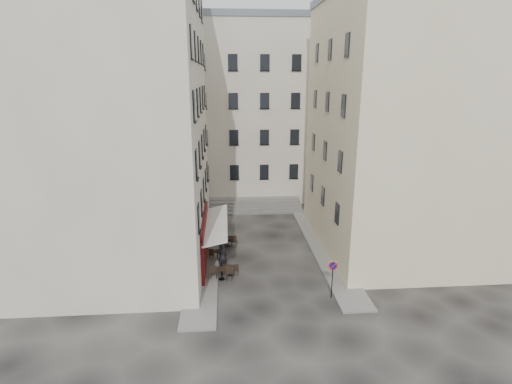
{
  "coord_description": "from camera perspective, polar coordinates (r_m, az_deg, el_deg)",
  "views": [
    {
      "loc": [
        -2.8,
        -25.0,
        12.7
      ],
      "look_at": [
        -0.59,
        4.0,
        4.3
      ],
      "focal_mm": 28.0,
      "sensor_mm": 36.0,
      "label": 1
    }
  ],
  "objects": [
    {
      "name": "building_back",
      "position": [
        44.17,
        -2.05,
        11.7
      ],
      "size": [
        18.2,
        10.2,
        18.6
      ],
      "color": "#C0B4A4",
      "rests_on": "ground"
    },
    {
      "name": "building_left",
      "position": [
        29.14,
        -20.01,
        10.46
      ],
      "size": [
        12.2,
        16.2,
        20.6
      ],
      "color": "#C0B4A4",
      "rests_on": "ground"
    },
    {
      "name": "bollard_far",
      "position": [
        33.31,
        -4.85,
        -5.38
      ],
      "size": [
        0.12,
        0.12,
        0.98
      ],
      "color": "black",
      "rests_on": "ground"
    },
    {
      "name": "pedestrian",
      "position": [
        27.74,
        -4.83,
        -9.12
      ],
      "size": [
        0.74,
        0.58,
        1.81
      ],
      "primitive_type": "imported",
      "rotation": [
        0.0,
        0.0,
        3.39
      ],
      "color": "black",
      "rests_on": "ground"
    },
    {
      "name": "bistro_table_a",
      "position": [
        26.47,
        -4.95,
        -11.37
      ],
      "size": [
        1.43,
        0.67,
        1.01
      ],
      "color": "black",
      "rests_on": "ground"
    },
    {
      "name": "cafe_storefront",
      "position": [
        28.21,
        -7.15,
        -6.58
      ],
      "size": [
        1.74,
        7.3,
        3.5
      ],
      "color": "#44090C",
      "rests_on": "ground"
    },
    {
      "name": "bollard_near",
      "position": [
        26.92,
        -4.93,
        -10.84
      ],
      "size": [
        0.12,
        0.12,
        0.98
      ],
      "color": "black",
      "rests_on": "ground"
    },
    {
      "name": "bollard_mid",
      "position": [
        30.08,
        -4.88,
        -7.82
      ],
      "size": [
        0.12,
        0.12,
        0.98
      ],
      "color": "black",
      "rests_on": "ground"
    },
    {
      "name": "sidewalk_left",
      "position": [
        31.68,
        -7.13,
        -7.53
      ],
      "size": [
        2.0,
        22.0,
        0.12
      ],
      "primitive_type": "cube",
      "color": "slate",
      "rests_on": "ground"
    },
    {
      "name": "bistro_table_b",
      "position": [
        27.06,
        -3.74,
        -10.95
      ],
      "size": [
        1.13,
        0.53,
        0.8
      ],
      "color": "black",
      "rests_on": "ground"
    },
    {
      "name": "no_parking_sign",
      "position": [
        24.29,
        10.9,
        -11.18
      ],
      "size": [
        0.54,
        0.16,
        2.38
      ],
      "rotation": [
        0.0,
        0.0,
        -0.21
      ],
      "color": "black",
      "rests_on": "ground"
    },
    {
      "name": "bistro_table_c",
      "position": [
        29.13,
        -5.54,
        -8.84
      ],
      "size": [
        1.25,
        0.59,
        0.88
      ],
      "color": "black",
      "rests_on": "ground"
    },
    {
      "name": "ground",
      "position": [
        28.18,
        1.85,
        -10.68
      ],
      "size": [
        90.0,
        90.0,
        0.0
      ],
      "primitive_type": "plane",
      "color": "black",
      "rests_on": "ground"
    },
    {
      "name": "sidewalk_right",
      "position": [
        31.58,
        9.48,
        -7.72
      ],
      "size": [
        2.0,
        18.0,
        0.12
      ],
      "primitive_type": "cube",
      "color": "slate",
      "rests_on": "ground"
    },
    {
      "name": "stone_steps",
      "position": [
        39.64,
        -0.09,
        -1.96
      ],
      "size": [
        9.0,
        3.15,
        0.8
      ],
      "color": "slate",
      "rests_on": "ground"
    },
    {
      "name": "bistro_table_d",
      "position": [
        31.24,
        -4.02,
        -6.96
      ],
      "size": [
        1.33,
        0.62,
        0.93
      ],
      "color": "black",
      "rests_on": "ground"
    },
    {
      "name": "building_right",
      "position": [
        31.64,
        20.8,
        8.93
      ],
      "size": [
        12.2,
        14.2,
        18.6
      ],
      "color": "beige",
      "rests_on": "ground"
    },
    {
      "name": "bistro_table_e",
      "position": [
        31.47,
        -4.53,
        -6.92
      ],
      "size": [
        1.15,
        0.54,
        0.81
      ],
      "color": "black",
      "rests_on": "ground"
    }
  ]
}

